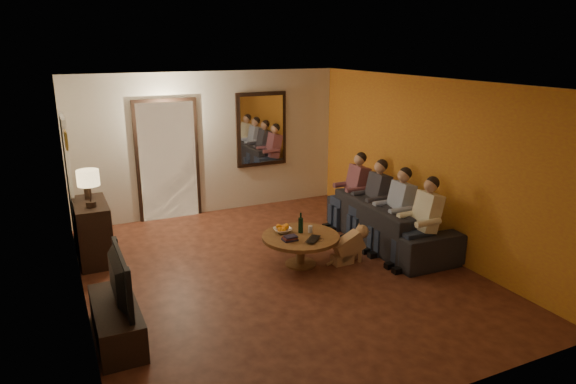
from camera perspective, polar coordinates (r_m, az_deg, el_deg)
name	(u,v)px	position (r m, az deg, el deg)	size (l,w,h in m)	color
floor	(278,272)	(7.25, -1.14, -8.88)	(5.00, 6.00, 0.01)	#421B12
ceiling	(277,83)	(6.58, -1.27, 12.07)	(5.00, 6.00, 0.01)	white
back_wall	(210,144)	(9.55, -8.63, 5.33)	(5.00, 0.02, 2.60)	beige
front_wall	(427,269)	(4.39, 15.21, -8.27)	(5.00, 0.02, 2.60)	beige
left_wall	(75,207)	(6.25, -22.60, -1.57)	(0.02, 6.00, 2.60)	beige
right_wall	(426,164)	(8.12, 15.14, 3.02)	(0.02, 6.00, 2.60)	beige
orange_accent	(426,164)	(8.11, 15.08, 3.01)	(0.01, 6.00, 2.60)	gold
kitchen_doorway	(168,161)	(9.39, -13.20, 3.34)	(1.00, 0.06, 2.10)	#FFE0A5
door_trim	(168,161)	(9.38, -13.19, 3.33)	(1.12, 0.04, 2.22)	black
fridge_glimpse	(182,168)	(9.48, -11.68, 2.63)	(0.45, 0.03, 1.70)	silver
mirror_frame	(261,129)	(9.81, -2.98, 6.97)	(1.00, 0.05, 1.40)	black
mirror_glass	(262,130)	(9.78, -2.91, 6.94)	(0.86, 0.02, 1.26)	white
white_door	(70,182)	(8.55, -23.08, 0.98)	(0.06, 0.85, 2.04)	white
framed_art	(66,140)	(7.40, -23.45, 5.34)	(0.03, 0.28, 0.24)	#B28C33
art_canvas	(67,140)	(7.40, -23.33, 5.36)	(0.01, 0.22, 0.18)	brown
dresser	(93,231)	(8.00, -20.84, -4.12)	(0.45, 0.99, 0.88)	black
table_lamp	(89,188)	(7.58, -21.22, 0.38)	(0.30, 0.30, 0.54)	beige
flower_vase	(87,184)	(8.02, -21.45, 0.82)	(0.14, 0.14, 0.44)	#B62313
tv_stand	(117,322)	(5.96, -18.50, -13.51)	(0.45, 1.23, 0.41)	black
tv	(112,280)	(5.74, -18.94, -9.20)	(0.13, 1.01, 0.58)	black
sofa	(389,221)	(8.29, 11.18, -3.23)	(0.96, 2.45, 0.72)	black
person_a	(423,226)	(7.49, 14.72, -3.64)	(0.60, 0.40, 1.20)	tan
person_b	(397,213)	(7.93, 11.97, -2.34)	(0.60, 0.40, 1.20)	tan
person_c	(374,203)	(8.39, 9.51, -1.17)	(0.60, 0.40, 1.20)	tan
person_d	(354,193)	(8.86, 7.32, -0.12)	(0.60, 0.40, 1.20)	tan
dog	(349,244)	(7.50, 6.76, -5.80)	(0.56, 0.24, 0.56)	#AA814E
coffee_table	(301,250)	(7.39, 1.40, -6.47)	(1.10, 1.10, 0.45)	brown
bowl	(283,230)	(7.41, -0.60, -4.28)	(0.26, 0.26, 0.06)	white
oranges	(283,226)	(7.38, -0.60, -3.78)	(0.20, 0.20, 0.08)	orange
wine_bottle	(301,222)	(7.36, 1.42, -3.41)	(0.07, 0.07, 0.31)	black
wine_glass	(310,229)	(7.41, 2.49, -4.14)	(0.06, 0.06, 0.10)	silver
book_stack	(290,238)	(7.12, 0.19, -5.12)	(0.20, 0.15, 0.07)	black
laptop	(316,240)	(7.12, 3.16, -5.35)	(0.33, 0.21, 0.03)	black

